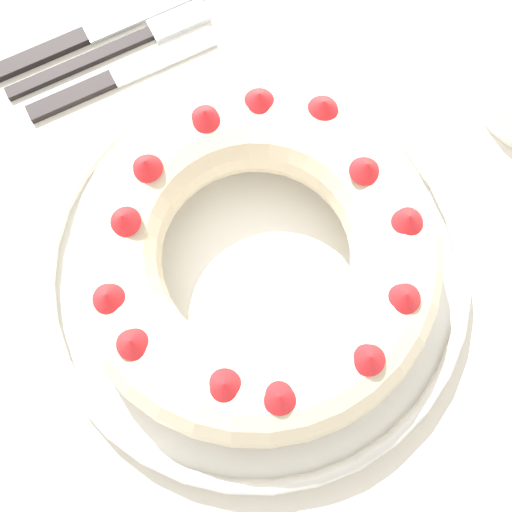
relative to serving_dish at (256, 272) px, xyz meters
name	(u,v)px	position (x,y,z in m)	size (l,w,h in m)	color
ground_plane	(255,363)	(-0.02, 0.01, -0.79)	(8.00, 8.00, 0.00)	gray
dining_table	(255,276)	(-0.02, 0.01, -0.11)	(1.45, 0.98, 0.78)	silver
serving_dish	(256,272)	(0.00, 0.00, 0.00)	(0.36, 0.36, 0.03)	white
bundt_cake	(256,256)	(0.00, 0.00, 0.05)	(0.29, 0.29, 0.08)	beige
fork	(124,45)	(-0.26, -0.01, -0.01)	(0.02, 0.20, 0.01)	black
serving_knife	(83,37)	(-0.28, -0.04, -0.01)	(0.02, 0.22, 0.01)	black
cake_knife	(110,80)	(-0.23, -0.04, -0.01)	(0.02, 0.19, 0.01)	black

